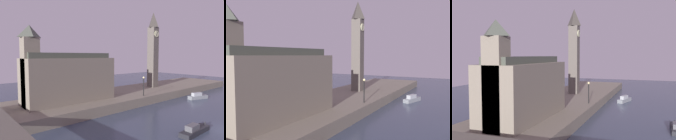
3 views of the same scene
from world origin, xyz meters
The scene contains 6 objects.
far_embankment centered at (0.00, 20.00, 0.75)m, with size 70.00×12.00×1.50m, color slate.
clock_tower centered at (11.79, 20.53, 10.16)m, with size 1.99×2.05×16.75m.
parliament_hall centered at (-10.13, 19.83, 5.30)m, with size 14.01×5.09×11.22m.
streetlamp centered at (2.30, 15.04, 3.68)m, with size 0.36×0.36×3.44m.
boat_barge_dark centered at (-3.02, 2.57, 0.36)m, with size 5.32×1.21×1.43m.
boat_cruiser_grey centered at (14.19, 10.79, 0.47)m, with size 5.02×2.27×1.50m.
Camera 1 is at (-24.28, -7.70, 8.62)m, focal length 31.57 mm.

